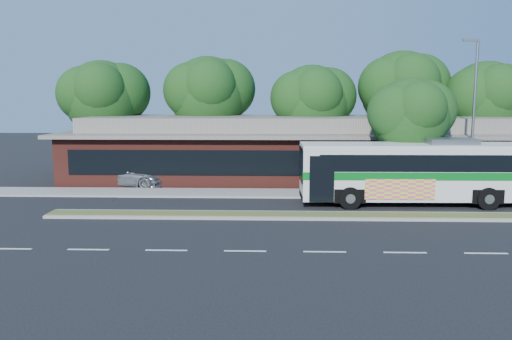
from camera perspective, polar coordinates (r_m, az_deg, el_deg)
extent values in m
plane|color=black|center=(23.98, 6.60, -5.69)|extent=(120.00, 120.00, 0.00)
cube|color=#535B26|center=(24.54, 6.49, -5.19)|extent=(26.00, 1.10, 0.15)
cube|color=gray|center=(30.21, 5.60, -2.68)|extent=(44.00, 2.60, 0.12)
cube|color=black|center=(37.29, -23.61, -1.35)|extent=(14.00, 12.00, 0.01)
cube|color=#5C241D|center=(36.49, 4.96, 1.64)|extent=(32.00, 10.00, 3.20)
cube|color=#686158|center=(36.34, 4.99, 4.34)|extent=(33.20, 11.20, 0.24)
cube|color=#686158|center=(36.30, 5.00, 5.33)|extent=(30.00, 8.00, 1.00)
cube|color=black|center=(31.50, 5.46, 0.79)|extent=(30.00, 0.06, 1.60)
cylinder|color=slate|center=(31.45, 23.58, 5.26)|extent=(0.16, 0.16, 9.00)
cube|color=slate|center=(31.46, 23.36, 13.49)|extent=(0.90, 0.18, 0.14)
cylinder|color=black|center=(40.52, -16.91, 2.53)|extent=(0.44, 0.44, 3.99)
sphere|color=#133812|center=(40.35, -17.14, 7.81)|extent=(5.80, 5.80, 5.80)
sphere|color=#133812|center=(40.37, -15.19, 8.55)|extent=(4.52, 4.52, 4.52)
cylinder|color=black|center=(39.68, -5.43, 2.88)|extent=(0.44, 0.44, 4.20)
sphere|color=#133812|center=(39.52, -5.51, 8.52)|extent=(6.00, 6.00, 6.00)
sphere|color=#133812|center=(39.83, -3.48, 9.23)|extent=(4.68, 4.68, 4.68)
cylinder|color=black|center=(38.51, 6.29, 2.40)|extent=(0.44, 0.44, 3.78)
sphere|color=#133812|center=(38.32, 6.37, 7.72)|extent=(5.60, 5.60, 5.60)
sphere|color=#133812|center=(38.86, 8.20, 8.35)|extent=(4.37, 4.37, 4.37)
cylinder|color=black|center=(40.61, 16.09, 2.87)|extent=(0.44, 0.44, 4.41)
sphere|color=#133812|center=(40.47, 16.32, 8.61)|extent=(6.20, 6.20, 6.20)
sphere|color=#133812|center=(41.29, 18.08, 9.21)|extent=(4.84, 4.84, 4.84)
cylinder|color=black|center=(41.60, 24.46, 2.20)|extent=(0.44, 0.44, 3.86)
sphere|color=#133812|center=(41.43, 24.76, 7.25)|extent=(5.80, 5.80, 5.80)
sphere|color=#133812|center=(42.35, 26.20, 7.80)|extent=(4.52, 4.52, 4.52)
cube|color=silver|center=(28.43, 18.16, -0.11)|extent=(12.81, 2.88, 2.94)
cube|color=black|center=(28.46, 18.82, 1.06)|extent=(11.79, 2.92, 0.88)
cube|color=silver|center=(28.28, 18.28, 2.58)|extent=(12.83, 2.90, 0.28)
cube|color=#046419|center=(28.45, 18.15, -0.28)|extent=(12.87, 2.94, 0.40)
cube|color=black|center=(27.20, 5.17, 0.66)|extent=(0.09, 2.39, 1.82)
cube|color=#EB4582|center=(26.85, 16.12, -2.14)|extent=(3.62, 0.10, 1.06)
cube|color=slate|center=(28.77, 21.34, 3.07)|extent=(2.58, 1.74, 0.32)
cylinder|color=black|center=(26.44, 10.69, -3.18)|extent=(1.18, 0.40, 1.17)
cylinder|color=black|center=(29.04, 9.82, -2.15)|extent=(1.18, 0.40, 1.17)
cylinder|color=black|center=(28.52, 24.98, -2.98)|extent=(1.18, 0.40, 1.17)
cylinder|color=black|center=(30.94, 23.00, -2.05)|extent=(1.18, 0.40, 1.17)
imported|color=#9FA2A6|center=(33.86, -14.45, -0.51)|extent=(5.65, 3.24, 1.54)
cylinder|color=black|center=(30.75, 16.90, 0.21)|extent=(0.44, 0.44, 3.31)
sphere|color=#133812|center=(30.50, 17.13, 5.82)|extent=(4.53, 4.53, 4.53)
sphere|color=#133812|center=(31.09, 18.82, 6.46)|extent=(3.53, 3.53, 3.53)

